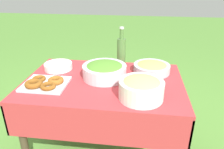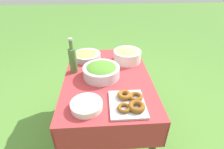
{
  "view_description": "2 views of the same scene",
  "coord_description": "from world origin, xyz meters",
  "px_view_note": "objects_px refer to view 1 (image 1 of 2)",
  "views": [
    {
      "loc": [
        0.24,
        -1.37,
        1.38
      ],
      "look_at": [
        0.06,
        -0.03,
        0.76
      ],
      "focal_mm": 35.0,
      "sensor_mm": 36.0,
      "label": 1
    },
    {
      "loc": [
        -1.28,
        0.05,
        1.54
      ],
      "look_at": [
        -0.03,
        -0.04,
        0.73
      ],
      "focal_mm": 28.0,
      "sensor_mm": 36.0,
      "label": 2
    }
  ],
  "objects_px": {
    "fruit_bowl": "(152,67)",
    "plate_stack": "(58,66)",
    "salad_bowl": "(104,70)",
    "pasta_bowl": "(141,88)",
    "donut_platter": "(45,83)",
    "olive_oil_bottle": "(121,51)"
  },
  "relations": [
    {
      "from": "salad_bowl",
      "to": "pasta_bowl",
      "type": "height_order",
      "value": "pasta_bowl"
    },
    {
      "from": "fruit_bowl",
      "to": "pasta_bowl",
      "type": "bearing_deg",
      "value": -100.83
    },
    {
      "from": "plate_stack",
      "to": "fruit_bowl",
      "type": "relative_size",
      "value": 0.79
    },
    {
      "from": "olive_oil_bottle",
      "to": "fruit_bowl",
      "type": "relative_size",
      "value": 1.16
    },
    {
      "from": "salad_bowl",
      "to": "plate_stack",
      "type": "bearing_deg",
      "value": 164.33
    },
    {
      "from": "olive_oil_bottle",
      "to": "donut_platter",
      "type": "bearing_deg",
      "value": -137.63
    },
    {
      "from": "donut_platter",
      "to": "olive_oil_bottle",
      "type": "height_order",
      "value": "olive_oil_bottle"
    },
    {
      "from": "salad_bowl",
      "to": "olive_oil_bottle",
      "type": "distance_m",
      "value": 0.28
    },
    {
      "from": "plate_stack",
      "to": "olive_oil_bottle",
      "type": "relative_size",
      "value": 0.69
    },
    {
      "from": "donut_platter",
      "to": "fruit_bowl",
      "type": "distance_m",
      "value": 0.79
    },
    {
      "from": "fruit_bowl",
      "to": "olive_oil_bottle",
      "type": "bearing_deg",
      "value": 156.79
    },
    {
      "from": "donut_platter",
      "to": "plate_stack",
      "type": "height_order",
      "value": "donut_platter"
    },
    {
      "from": "donut_platter",
      "to": "plate_stack",
      "type": "bearing_deg",
      "value": 92.5
    },
    {
      "from": "donut_platter",
      "to": "pasta_bowl",
      "type": "bearing_deg",
      "value": -6.67
    },
    {
      "from": "salad_bowl",
      "to": "olive_oil_bottle",
      "type": "bearing_deg",
      "value": 67.45
    },
    {
      "from": "pasta_bowl",
      "to": "olive_oil_bottle",
      "type": "bearing_deg",
      "value": 108.19
    },
    {
      "from": "salad_bowl",
      "to": "pasta_bowl",
      "type": "xyz_separation_m",
      "value": [
        0.27,
        -0.26,
        0.01
      ]
    },
    {
      "from": "fruit_bowl",
      "to": "plate_stack",
      "type": "bearing_deg",
      "value": -177.36
    },
    {
      "from": "salad_bowl",
      "to": "donut_platter",
      "type": "height_order",
      "value": "salad_bowl"
    },
    {
      "from": "plate_stack",
      "to": "olive_oil_bottle",
      "type": "xyz_separation_m",
      "value": [
        0.49,
        0.14,
        0.1
      ]
    },
    {
      "from": "pasta_bowl",
      "to": "olive_oil_bottle",
      "type": "relative_size",
      "value": 0.85
    },
    {
      "from": "donut_platter",
      "to": "fruit_bowl",
      "type": "bearing_deg",
      "value": 24.55
    }
  ]
}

